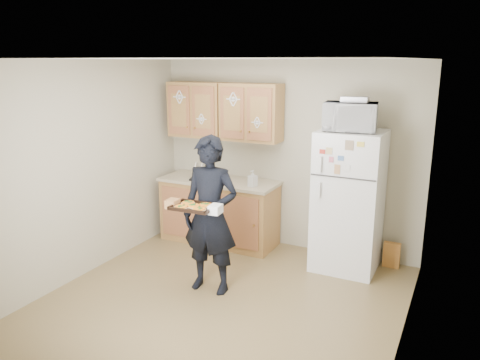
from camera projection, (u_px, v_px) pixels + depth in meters
name	position (u px, v px, depth m)	size (l,w,h in m)	color
floor	(223.00, 301.00, 4.98)	(3.60, 3.60, 0.00)	brown
ceiling	(220.00, 59.00, 4.36)	(3.60, 3.60, 0.00)	white
wall_back	(286.00, 156.00, 6.23)	(3.60, 0.04, 2.50)	#AAA38A
wall_front	(92.00, 252.00, 3.11)	(3.60, 0.04, 2.50)	#AAA38A
wall_left	(86.00, 170.00, 5.45)	(0.04, 3.60, 2.50)	#AAA38A
wall_right	(411.00, 213.00, 3.90)	(0.04, 3.60, 2.50)	#AAA38A
refrigerator	(348.00, 201.00, 5.60)	(0.75, 0.70, 1.70)	white
base_cabinet	(219.00, 212.00, 6.53)	(1.60, 0.60, 0.86)	olive
countertop	(219.00, 181.00, 6.42)	(1.64, 0.64, 0.04)	tan
upper_cab_left	(198.00, 110.00, 6.47)	(0.80, 0.33, 0.75)	olive
upper_cab_right	(251.00, 112.00, 6.12)	(0.80, 0.33, 0.75)	olive
cereal_box	(391.00, 255.00, 5.76)	(0.20, 0.07, 0.32)	gold
person	(210.00, 215.00, 5.04)	(0.63, 0.41, 1.73)	black
baking_tray	(194.00, 207.00, 4.74)	(0.43, 0.32, 0.04)	black
pizza_front_left	(181.00, 207.00, 4.71)	(0.14, 0.14, 0.02)	orange
pizza_front_right	(199.00, 209.00, 4.64)	(0.14, 0.14, 0.02)	orange
pizza_back_left	(188.00, 203.00, 4.84)	(0.14, 0.14, 0.02)	orange
pizza_back_right	(206.00, 205.00, 4.77)	(0.14, 0.14, 0.02)	orange
pizza_center	(194.00, 206.00, 4.74)	(0.14, 0.14, 0.02)	orange
microwave	(350.00, 117.00, 5.32)	(0.59, 0.40, 0.33)	white
foil_pan	(355.00, 99.00, 5.28)	(0.30, 0.21, 0.06)	#B1B1B8
dish_rack	(205.00, 173.00, 6.44)	(0.39, 0.29, 0.15)	black
bowl	(207.00, 176.00, 6.44)	(0.19, 0.19, 0.05)	silver
soap_bottle	(253.00, 178.00, 6.04)	(0.10, 0.10, 0.21)	white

